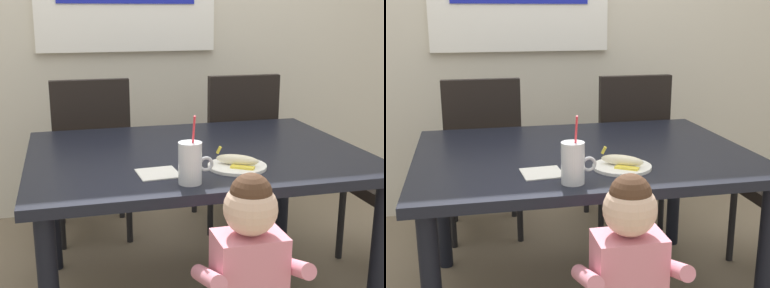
{
  "view_description": "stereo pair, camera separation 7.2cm",
  "coord_description": "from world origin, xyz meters",
  "views": [
    {
      "loc": [
        -0.55,
        -2.08,
        1.31
      ],
      "look_at": [
        -0.05,
        -0.11,
        0.78
      ],
      "focal_mm": 47.73,
      "sensor_mm": 36.0,
      "label": 1
    },
    {
      "loc": [
        -0.48,
        -2.1,
        1.31
      ],
      "look_at": [
        -0.05,
        -0.11,
        0.78
      ],
      "focal_mm": 47.73,
      "sensor_mm": 36.0,
      "label": 2
    }
  ],
  "objects": [
    {
      "name": "dining_table",
      "position": [
        0.0,
        0.0,
        0.64
      ],
      "size": [
        1.44,
        1.08,
        0.72
      ],
      "color": "black",
      "rests_on": "ground"
    },
    {
      "name": "dining_chair_left",
      "position": [
        -0.41,
        0.79,
        0.54
      ],
      "size": [
        0.44,
        0.44,
        0.96
      ],
      "rotation": [
        0.0,
        0.0,
        3.14
      ],
      "color": "black",
      "rests_on": "ground"
    },
    {
      "name": "dining_chair_right",
      "position": [
        0.45,
        0.76,
        0.54
      ],
      "size": [
        0.44,
        0.44,
        0.96
      ],
      "rotation": [
        0.0,
        0.0,
        3.14
      ],
      "color": "black",
      "rests_on": "ground"
    },
    {
      "name": "toddler_standing",
      "position": [
        -0.02,
        -0.71,
        0.53
      ],
      "size": [
        0.33,
        0.24,
        0.84
      ],
      "color": "#3F4760",
      "rests_on": "ground"
    },
    {
      "name": "milk_cup",
      "position": [
        -0.13,
        -0.42,
        0.79
      ],
      "size": [
        0.13,
        0.08,
        0.25
      ],
      "color": "silver",
      "rests_on": "dining_table"
    },
    {
      "name": "snack_plate",
      "position": [
        0.09,
        -0.29,
        0.73
      ],
      "size": [
        0.23,
        0.23,
        0.01
      ],
      "primitive_type": "cylinder",
      "color": "white",
      "rests_on": "dining_table"
    },
    {
      "name": "peeled_banana",
      "position": [
        0.09,
        -0.29,
        0.75
      ],
      "size": [
        0.17,
        0.15,
        0.07
      ],
      "rotation": [
        0.0,
        0.0,
        -0.59
      ],
      "color": "#F4EAC6",
      "rests_on": "snack_plate"
    },
    {
      "name": "paper_napkin",
      "position": [
        -0.22,
        -0.28,
        0.72
      ],
      "size": [
        0.16,
        0.16,
        0.0
      ],
      "primitive_type": "cube",
      "rotation": [
        0.0,
        0.0,
        0.07
      ],
      "color": "white",
      "rests_on": "dining_table"
    }
  ]
}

